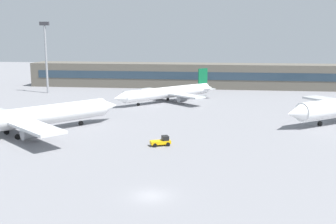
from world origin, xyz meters
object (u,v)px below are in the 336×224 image
Objects in this scene: floodlight_tower_west at (46,52)px; airplane_near at (23,118)px; airplane_far at (168,93)px; baggage_tug_yellow at (162,141)px.

airplane_near is at bearing -70.60° from floodlight_tower_west.
airplane_near is at bearing -117.23° from airplane_far.
airplane_near reaches higher than airplane_far.
baggage_tug_yellow is 0.16× the size of floodlight_tower_west.
airplane_far is at bearing 62.77° from airplane_near.
floodlight_tower_west is at bearing 109.40° from airplane_near.
baggage_tug_yellow is (5.48, -48.54, -2.02)m from airplane_far.
airplane_near is 1.26× the size of airplane_far.
airplane_far is 7.51× the size of baggage_tug_yellow.
airplane_near is 49.85m from airplane_far.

